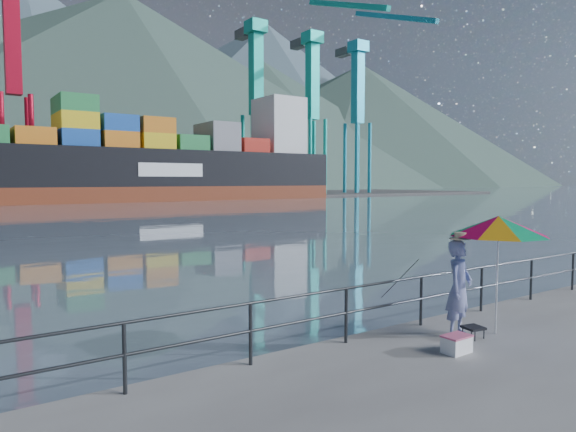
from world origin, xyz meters
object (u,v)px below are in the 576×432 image
object	(u,v)px
beach_umbrella	(498,226)
container_ship	(170,162)
cooler_bag	(457,345)
fisherman	(459,288)

from	to	relation	value
beach_umbrella	container_ship	world-z (taller)	container_ship
cooler_bag	container_ship	xyz separation A→B (m)	(23.22, 72.75, 5.70)
fisherman	beach_umbrella	world-z (taller)	beach_umbrella
cooler_bag	container_ship	size ratio (longest dim) A/B	0.01
cooler_bag	fisherman	bearing A→B (deg)	35.01
cooler_bag	beach_umbrella	bearing A→B (deg)	9.31
fisherman	cooler_bag	size ratio (longest dim) A/B	3.84
fisherman	beach_umbrella	distance (m)	1.40
beach_umbrella	container_ship	xyz separation A→B (m)	(21.69, 72.47, 3.76)
fisherman	cooler_bag	distance (m)	1.27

